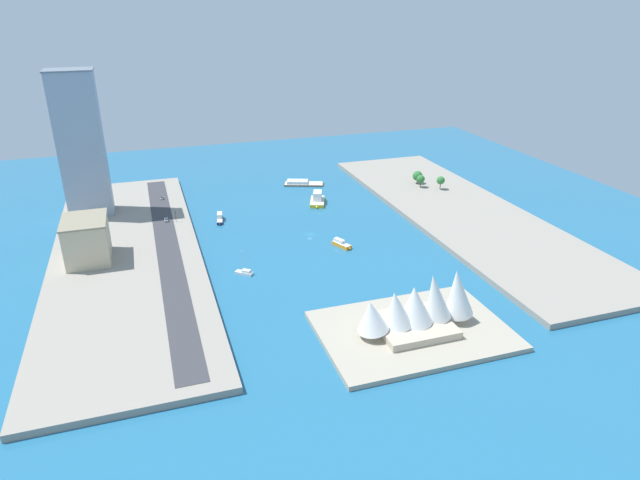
{
  "coord_description": "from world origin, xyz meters",
  "views": [
    {
      "loc": [
        80.84,
        264.24,
        117.02
      ],
      "look_at": [
        0.07,
        18.52,
        4.3
      ],
      "focal_mm": 31.02,
      "sensor_mm": 36.0,
      "label": 1
    }
  ],
  "objects_px": {
    "barge_flat_brown": "(301,183)",
    "tower_tall_glass": "(81,145)",
    "traffic_light_waterfront": "(175,215)",
    "patrol_launch_navy": "(220,218)",
    "sailboat_small_white": "(244,272)",
    "van_white": "(162,198)",
    "ferry_yellow_fast": "(317,199)",
    "office_block_beige": "(87,240)",
    "opera_landmark": "(418,307)",
    "water_taxi_orange": "(341,244)",
    "sedan_silver": "(166,220)"
  },
  "relations": [
    {
      "from": "barge_flat_brown",
      "to": "tower_tall_glass",
      "type": "bearing_deg",
      "value": 9.24
    },
    {
      "from": "traffic_light_waterfront",
      "to": "tower_tall_glass",
      "type": "bearing_deg",
      "value": -33.65
    },
    {
      "from": "patrol_launch_navy",
      "to": "traffic_light_waterfront",
      "type": "height_order",
      "value": "traffic_light_waterfront"
    },
    {
      "from": "barge_flat_brown",
      "to": "sailboat_small_white",
      "type": "relative_size",
      "value": 2.32
    },
    {
      "from": "patrol_launch_navy",
      "to": "van_white",
      "type": "bearing_deg",
      "value": -54.26
    },
    {
      "from": "ferry_yellow_fast",
      "to": "van_white",
      "type": "relative_size",
      "value": 4.47
    },
    {
      "from": "sailboat_small_white",
      "to": "office_block_beige",
      "type": "xyz_separation_m",
      "value": [
        68.02,
        -33.14,
        12.1
      ]
    },
    {
      "from": "barge_flat_brown",
      "to": "opera_landmark",
      "type": "height_order",
      "value": "opera_landmark"
    },
    {
      "from": "patrol_launch_navy",
      "to": "water_taxi_orange",
      "type": "bearing_deg",
      "value": 134.18
    },
    {
      "from": "traffic_light_waterfront",
      "to": "office_block_beige",
      "type": "bearing_deg",
      "value": 40.78
    },
    {
      "from": "water_taxi_orange",
      "to": "ferry_yellow_fast",
      "type": "height_order",
      "value": "ferry_yellow_fast"
    },
    {
      "from": "barge_flat_brown",
      "to": "van_white",
      "type": "distance_m",
      "value": 93.84
    },
    {
      "from": "office_block_beige",
      "to": "traffic_light_waterfront",
      "type": "relative_size",
      "value": 4.07
    },
    {
      "from": "sailboat_small_white",
      "to": "patrol_launch_navy",
      "type": "xyz_separation_m",
      "value": [
        0.33,
        -71.43,
        0.54
      ]
    },
    {
      "from": "van_white",
      "to": "traffic_light_waterfront",
      "type": "height_order",
      "value": "traffic_light_waterfront"
    },
    {
      "from": "ferry_yellow_fast",
      "to": "sedan_silver",
      "type": "relative_size",
      "value": 4.45
    },
    {
      "from": "sedan_silver",
      "to": "opera_landmark",
      "type": "height_order",
      "value": "opera_landmark"
    },
    {
      "from": "barge_flat_brown",
      "to": "traffic_light_waterfront",
      "type": "bearing_deg",
      "value": 30.36
    },
    {
      "from": "patrol_launch_navy",
      "to": "sedan_silver",
      "type": "distance_m",
      "value": 29.69
    },
    {
      "from": "patrol_launch_navy",
      "to": "sedan_silver",
      "type": "relative_size",
      "value": 3.08
    },
    {
      "from": "barge_flat_brown",
      "to": "opera_landmark",
      "type": "relative_size",
      "value": 0.58
    },
    {
      "from": "van_white",
      "to": "barge_flat_brown",
      "type": "bearing_deg",
      "value": -174.24
    },
    {
      "from": "ferry_yellow_fast",
      "to": "opera_landmark",
      "type": "relative_size",
      "value": 0.42
    },
    {
      "from": "tower_tall_glass",
      "to": "water_taxi_orange",
      "type": "bearing_deg",
      "value": 145.6
    },
    {
      "from": "water_taxi_orange",
      "to": "sedan_silver",
      "type": "bearing_deg",
      "value": -34.5
    },
    {
      "from": "opera_landmark",
      "to": "ferry_yellow_fast",
      "type": "bearing_deg",
      "value": -93.56
    },
    {
      "from": "sedan_silver",
      "to": "ferry_yellow_fast",
      "type": "bearing_deg",
      "value": -174.25
    },
    {
      "from": "sailboat_small_white",
      "to": "traffic_light_waterfront",
      "type": "relative_size",
      "value": 1.88
    },
    {
      "from": "sailboat_small_white",
      "to": "tower_tall_glass",
      "type": "relative_size",
      "value": 0.15
    },
    {
      "from": "tower_tall_glass",
      "to": "van_white",
      "type": "xyz_separation_m",
      "value": [
        -39.83,
        -12.25,
        -39.5
      ]
    },
    {
      "from": "water_taxi_orange",
      "to": "patrol_launch_navy",
      "type": "height_order",
      "value": "patrol_launch_navy"
    },
    {
      "from": "ferry_yellow_fast",
      "to": "opera_landmark",
      "type": "distance_m",
      "value": 151.82
    },
    {
      "from": "ferry_yellow_fast",
      "to": "van_white",
      "type": "bearing_deg",
      "value": -18.04
    },
    {
      "from": "water_taxi_orange",
      "to": "traffic_light_waterfront",
      "type": "distance_m",
      "value": 95.92
    },
    {
      "from": "water_taxi_orange",
      "to": "tower_tall_glass",
      "type": "relative_size",
      "value": 0.16
    },
    {
      "from": "barge_flat_brown",
      "to": "sedan_silver",
      "type": "xyz_separation_m",
      "value": [
        93.24,
        48.81,
        2.53
      ]
    },
    {
      "from": "barge_flat_brown",
      "to": "sedan_silver",
      "type": "bearing_deg",
      "value": 27.63
    },
    {
      "from": "office_block_beige",
      "to": "van_white",
      "type": "height_order",
      "value": "office_block_beige"
    },
    {
      "from": "sedan_silver",
      "to": "office_block_beige",
      "type": "bearing_deg",
      "value": 46.44
    },
    {
      "from": "patrol_launch_navy",
      "to": "office_block_beige",
      "type": "xyz_separation_m",
      "value": [
        67.69,
        38.29,
        11.56
      ]
    },
    {
      "from": "water_taxi_orange",
      "to": "sailboat_small_white",
      "type": "xyz_separation_m",
      "value": [
        53.8,
        15.73,
        -0.31
      ]
    },
    {
      "from": "traffic_light_waterfront",
      "to": "water_taxi_orange",
      "type": "bearing_deg",
      "value": 145.17
    },
    {
      "from": "sailboat_small_white",
      "to": "opera_landmark",
      "type": "xyz_separation_m",
      "value": [
        -52.99,
        68.72,
        10.37
      ]
    },
    {
      "from": "patrol_launch_navy",
      "to": "traffic_light_waterfront",
      "type": "relative_size",
      "value": 2.19
    },
    {
      "from": "sedan_silver",
      "to": "van_white",
      "type": "bearing_deg",
      "value": -89.86
    },
    {
      "from": "sedan_silver",
      "to": "traffic_light_waterfront",
      "type": "height_order",
      "value": "traffic_light_waterfront"
    },
    {
      "from": "water_taxi_orange",
      "to": "sailboat_small_white",
      "type": "relative_size",
      "value": 1.03
    },
    {
      "from": "ferry_yellow_fast",
      "to": "traffic_light_waterfront",
      "type": "xyz_separation_m",
      "value": [
        87.21,
        12.13,
        4.57
      ]
    },
    {
      "from": "office_block_beige",
      "to": "van_white",
      "type": "xyz_separation_m",
      "value": [
        -38.04,
        -79.5,
        -9.45
      ]
    },
    {
      "from": "ferry_yellow_fast",
      "to": "tower_tall_glass",
      "type": "xyz_separation_m",
      "value": [
        132.23,
        -17.83,
        40.68
      ]
    }
  ]
}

